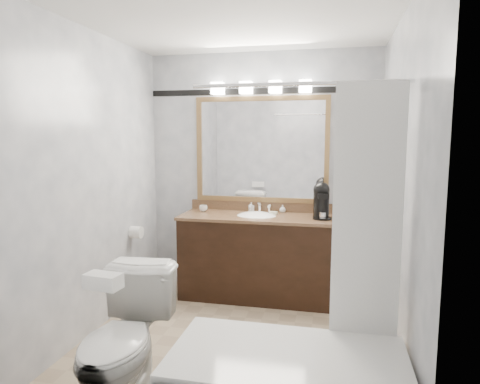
{
  "coord_description": "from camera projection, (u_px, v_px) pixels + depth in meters",
  "views": [
    {
      "loc": [
        0.76,
        -3.14,
        1.64
      ],
      "look_at": [
        -0.02,
        0.35,
        1.17
      ],
      "focal_mm": 32.0,
      "sensor_mm": 36.0,
      "label": 1
    }
  ],
  "objects": [
    {
      "name": "room",
      "position": [
        233.0,
        188.0,
        3.25
      ],
      "size": [
        2.42,
        2.62,
        2.52
      ],
      "color": "tan",
      "rests_on": "ground"
    },
    {
      "name": "vanity",
      "position": [
        256.0,
        255.0,
        4.34
      ],
      "size": [
        1.53,
        0.58,
        0.97
      ],
      "color": "black",
      "rests_on": "ground"
    },
    {
      "name": "mirror",
      "position": [
        261.0,
        150.0,
        4.46
      ],
      "size": [
        1.4,
        0.04,
        1.1
      ],
      "color": "#987244",
      "rests_on": "room"
    },
    {
      "name": "vanity_light_bar",
      "position": [
        261.0,
        87.0,
        4.33
      ],
      "size": [
        1.02,
        0.14,
        0.12
      ],
      "color": "silver",
      "rests_on": "room"
    },
    {
      "name": "accent_stripe",
      "position": [
        262.0,
        91.0,
        4.39
      ],
      "size": [
        2.4,
        0.01,
        0.06
      ],
      "primitive_type": "cube",
      "color": "black",
      "rests_on": "room"
    },
    {
      "name": "bathtub",
      "position": [
        292.0,
        381.0,
        2.39
      ],
      "size": [
        1.3,
        0.75,
        1.96
      ],
      "color": "white",
      "rests_on": "ground"
    },
    {
      "name": "tp_roll",
      "position": [
        136.0,
        232.0,
        4.21
      ],
      "size": [
        0.11,
        0.12,
        0.12
      ],
      "primitive_type": "cylinder",
      "rotation": [
        0.0,
        1.57,
        0.0
      ],
      "color": "white",
      "rests_on": "room"
    },
    {
      "name": "toilet",
      "position": [
        124.0,
        342.0,
        2.57
      ],
      "size": [
        0.52,
        0.84,
        0.82
      ],
      "primitive_type": "imported",
      "rotation": [
        0.0,
        0.0,
        0.08
      ],
      "color": "white",
      "rests_on": "ground"
    },
    {
      "name": "tissue_box",
      "position": [
        103.0,
        281.0,
        2.32
      ],
      "size": [
        0.21,
        0.13,
        0.08
      ],
      "primitive_type": "cube",
      "rotation": [
        0.0,
        0.0,
        -0.11
      ],
      "color": "white",
      "rests_on": "toilet"
    },
    {
      "name": "coffee_maker",
      "position": [
        321.0,
        200.0,
        4.13
      ],
      "size": [
        0.18,
        0.23,
        0.35
      ],
      "rotation": [
        0.0,
        0.0,
        0.21
      ],
      "color": "black",
      "rests_on": "vanity"
    },
    {
      "name": "cup_left",
      "position": [
        203.0,
        208.0,
        4.52
      ],
      "size": [
        0.1,
        0.1,
        0.07
      ],
      "primitive_type": "imported",
      "rotation": [
        0.0,
        0.0,
        -0.27
      ],
      "color": "white",
      "rests_on": "vanity"
    },
    {
      "name": "soap_bottle_a",
      "position": [
        251.0,
        207.0,
        4.5
      ],
      "size": [
        0.06,
        0.06,
        0.1
      ],
      "primitive_type": "imported",
      "rotation": [
        0.0,
        0.0,
        -0.41
      ],
      "color": "white",
      "rests_on": "vanity"
    },
    {
      "name": "soap_bottle_b",
      "position": [
        283.0,
        209.0,
        4.44
      ],
      "size": [
        0.08,
        0.08,
        0.08
      ],
      "primitive_type": "imported",
      "rotation": [
        0.0,
        0.0,
        -0.26
      ],
      "color": "white",
      "rests_on": "vanity"
    },
    {
      "name": "soap_bar",
      "position": [
        274.0,
        213.0,
        4.37
      ],
      "size": [
        0.09,
        0.07,
        0.03
      ],
      "primitive_type": "cube",
      "rotation": [
        0.0,
        0.0,
        -0.26
      ],
      "color": "beige",
      "rests_on": "vanity"
    }
  ]
}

